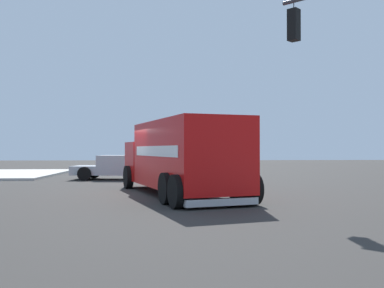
% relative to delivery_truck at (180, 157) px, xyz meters
% --- Properties ---
extents(ground_plane, '(100.00, 100.00, 0.00)m').
position_rel_delivery_truck_xyz_m(ground_plane, '(1.21, 1.08, -1.45)').
color(ground_plane, '#33302D').
extents(delivery_truck, '(8.77, 4.94, 2.75)m').
position_rel_delivery_truck_xyz_m(delivery_truck, '(0.00, 0.00, 0.00)').
color(delivery_truck, red).
rests_on(delivery_truck, ground).
extents(pickup_silver, '(2.61, 5.35, 1.38)m').
position_rel_delivery_truck_xyz_m(pickup_silver, '(8.68, 3.31, -0.72)').
color(pickup_silver, '#B7BABF').
rests_on(pickup_silver, ground).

